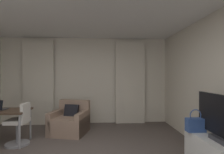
{
  "coord_description": "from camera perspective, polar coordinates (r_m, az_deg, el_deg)",
  "views": [
    {
      "loc": [
        0.49,
        -2.59,
        1.47
      ],
      "look_at": [
        0.73,
        1.4,
        1.43
      ],
      "focal_mm": 29.08,
      "sensor_mm": 36.0,
      "label": 1
    }
  ],
  "objects": [
    {
      "name": "curtain_right_panel",
      "position": [
        5.57,
        5.75,
        -1.68
      ],
      "size": [
        0.9,
        0.06,
        2.5
      ],
      "color": "beige",
      "rests_on": "ground"
    },
    {
      "name": "wall_window",
      "position": [
        5.65,
        -8.37,
        -1.15
      ],
      "size": [
        5.12,
        0.06,
        2.6
      ],
      "color": "beige",
      "rests_on": "ground"
    },
    {
      "name": "armchair",
      "position": [
        4.85,
        -13.1,
        -13.66
      ],
      "size": [
        1.01,
        1.0,
        0.8
      ],
      "color": "#997A66",
      "rests_on": "ground"
    },
    {
      "name": "handbag_primary",
      "position": [
        3.38,
        24.77,
        -13.34
      ],
      "size": [
        0.3,
        0.14,
        0.37
      ],
      "color": "#335193",
      "rests_on": "tv_console"
    },
    {
      "name": "desk_chair",
      "position": [
        4.41,
        -27.12,
        -13.6
      ],
      "size": [
        0.48,
        0.48,
        0.88
      ],
      "color": "gray",
      "rests_on": "ground"
    },
    {
      "name": "tv_flatscreen",
      "position": [
        3.02,
        31.44,
        -11.3
      ],
      "size": [
        0.2,
        1.15,
        0.65
      ],
      "color": "#333338",
      "rests_on": "tv_console"
    },
    {
      "name": "curtain_left_panel",
      "position": [
        5.81,
        -22.14,
        -1.63
      ],
      "size": [
        0.9,
        0.06,
        2.5
      ],
      "color": "beige",
      "rests_on": "ground"
    }
  ]
}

